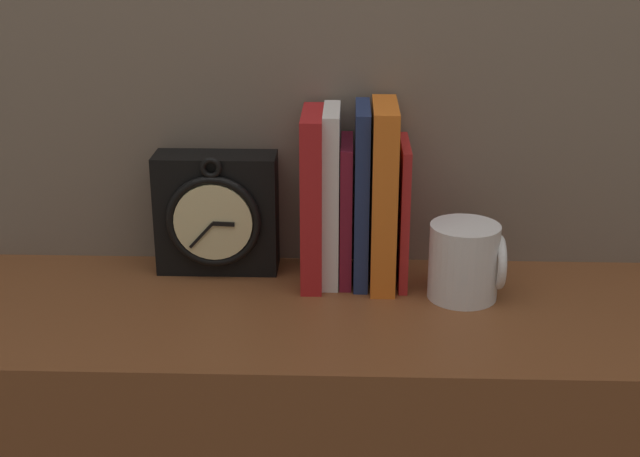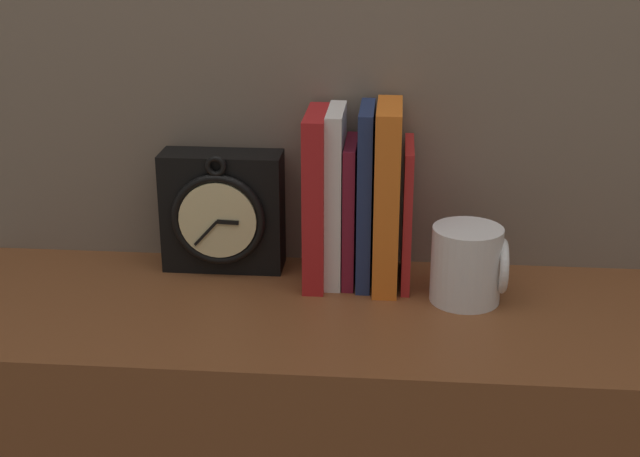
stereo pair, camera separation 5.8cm
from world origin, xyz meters
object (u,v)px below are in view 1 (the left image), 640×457
at_px(book_slot5_red, 403,212).
at_px(mug, 466,261).
at_px(book_slot1_white, 331,196).
at_px(book_slot3_navy, 362,195).
at_px(book_slot4_orange, 383,195).
at_px(book_slot2_maroon, 346,211).
at_px(clock, 217,214).
at_px(book_slot0_red, 313,198).

height_order(book_slot5_red, mug, book_slot5_red).
height_order(book_slot1_white, book_slot5_red, book_slot1_white).
xyz_separation_m(book_slot3_navy, book_slot5_red, (0.06, -0.00, -0.02)).
bearing_deg(book_slot4_orange, book_slot3_navy, 167.24).
relative_size(book_slot1_white, book_slot2_maroon, 1.22).
bearing_deg(book_slot5_red, book_slot3_navy, 179.42).
bearing_deg(clock, book_slot2_maroon, -5.81).
bearing_deg(mug, book_slot4_orange, 154.44).
bearing_deg(book_slot2_maroon, mug, -21.21).
xyz_separation_m(book_slot3_navy, book_slot4_orange, (0.03, -0.01, 0.00)).
distance_m(book_slot0_red, mug, 0.23).
relative_size(book_slot4_orange, book_slot5_red, 1.27).
bearing_deg(book_slot0_red, clock, 169.19).
relative_size(book_slot1_white, book_slot5_red, 1.22).
bearing_deg(clock, mug, -13.24).
bearing_deg(book_slot4_orange, clock, 173.09).
xyz_separation_m(book_slot0_red, book_slot1_white, (0.03, 0.01, 0.00)).
height_order(book_slot2_maroon, mug, book_slot2_maroon).
bearing_deg(book_slot2_maroon, clock, 174.19).
xyz_separation_m(clock, book_slot4_orange, (0.24, -0.03, 0.04)).
bearing_deg(book_slot5_red, book_slot1_white, 178.28).
height_order(book_slot1_white, book_slot2_maroon, book_slot1_white).
bearing_deg(book_slot4_orange, book_slot2_maroon, 169.15).
bearing_deg(clock, book_slot1_white, -6.75).
height_order(book_slot0_red, mug, book_slot0_red).
height_order(book_slot1_white, mug, book_slot1_white).
relative_size(book_slot2_maroon, book_slot3_navy, 0.80).
bearing_deg(book_slot0_red, book_slot2_maroon, 9.26).
relative_size(clock, book_slot0_red, 0.74).
relative_size(book_slot2_maroon, mug, 1.93).
distance_m(book_slot4_orange, book_slot5_red, 0.04).
bearing_deg(mug, clock, 166.76).
xyz_separation_m(book_slot0_red, book_slot2_maroon, (0.05, 0.01, -0.02)).
bearing_deg(book_slot1_white, mug, -18.80).
bearing_deg(book_slot0_red, book_slot3_navy, 3.91).
relative_size(book_slot3_navy, book_slot4_orange, 0.98).
xyz_separation_m(book_slot5_red, mug, (0.08, -0.06, -0.05)).
bearing_deg(clock, book_slot0_red, -10.81).
distance_m(book_slot2_maroon, book_slot3_navy, 0.03).
xyz_separation_m(book_slot2_maroon, book_slot5_red, (0.08, -0.00, -0.00)).
distance_m(clock, book_slot1_white, 0.17).
bearing_deg(book_slot5_red, book_slot2_maroon, 177.42).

